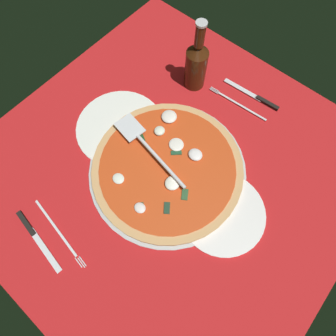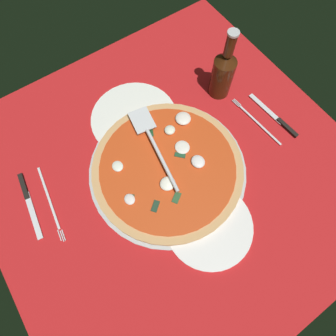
% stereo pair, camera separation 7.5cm
% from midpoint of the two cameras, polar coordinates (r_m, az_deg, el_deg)
% --- Properties ---
extents(ground_plane, '(0.99, 0.99, 0.01)m').
position_cam_midpoint_polar(ground_plane, '(0.77, 3.34, -0.48)').
color(ground_plane, red).
extents(checker_pattern, '(0.99, 0.99, 0.00)m').
position_cam_midpoint_polar(checker_pattern, '(0.77, 3.36, -0.36)').
color(checker_pattern, silver).
rests_on(checker_pattern, ground_plane).
extents(pizza_pan, '(0.44, 0.44, 0.01)m').
position_cam_midpoint_polar(pizza_pan, '(0.76, 2.79, -0.76)').
color(pizza_pan, '#B0B5B8').
rests_on(pizza_pan, ground_plane).
extents(dinner_plate_left, '(0.26, 0.26, 0.01)m').
position_cam_midpoint_polar(dinner_plate_left, '(0.84, -4.47, 10.04)').
color(dinner_plate_left, white).
rests_on(dinner_plate_left, ground_plane).
extents(dinner_plate_right, '(0.23, 0.23, 0.01)m').
position_cam_midpoint_polar(dinner_plate_right, '(0.73, 11.46, -12.01)').
color(dinner_plate_right, white).
rests_on(dinner_plate_right, ground_plane).
extents(pizza, '(0.42, 0.42, 0.03)m').
position_cam_midpoint_polar(pizza, '(0.75, 2.87, -0.27)').
color(pizza, tan).
rests_on(pizza, pizza_pan).
extents(pizza_server, '(0.28, 0.08, 0.01)m').
position_cam_midpoint_polar(pizza_server, '(0.75, -0.22, 4.93)').
color(pizza_server, silver).
rests_on(pizza_server, pizza).
extents(place_setting_near, '(0.23, 0.14, 0.01)m').
position_cam_midpoint_polar(place_setting_near, '(0.80, -22.84, -6.73)').
color(place_setting_near, white).
rests_on(place_setting_near, ground_plane).
extents(place_setting_far, '(0.22, 0.14, 0.01)m').
position_cam_midpoint_polar(place_setting_far, '(0.90, 22.11, 8.84)').
color(place_setting_far, white).
rests_on(place_setting_far, ground_plane).
extents(beer_bottle, '(0.07, 0.07, 0.23)m').
position_cam_midpoint_polar(beer_bottle, '(0.86, 13.94, 18.41)').
color(beer_bottle, '#3C1C0B').
rests_on(beer_bottle, ground_plane).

